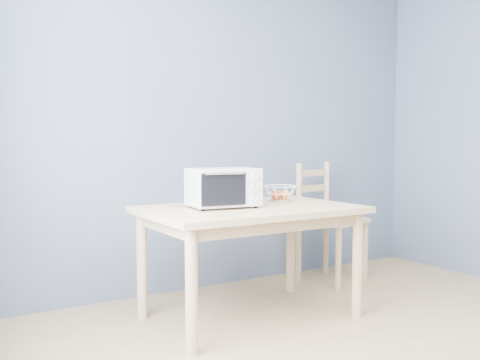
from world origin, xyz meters
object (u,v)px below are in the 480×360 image
fruit_basket (280,193)px  dining_chair (327,223)px  toaster_oven (221,187)px  dining_table (250,222)px

fruit_basket → dining_chair: size_ratio=0.28×
fruit_basket → dining_chair: 0.86m
fruit_basket → toaster_oven: bearing=-168.2°
toaster_oven → fruit_basket: size_ratio=1.66×
dining_chair → toaster_oven: bearing=-175.5°
dining_table → dining_chair: bearing=23.9°
fruit_basket → dining_chair: dining_chair is taller
toaster_oven → dining_chair: 1.42m
toaster_oven → fruit_basket: 0.57m
dining_table → toaster_oven: 0.31m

